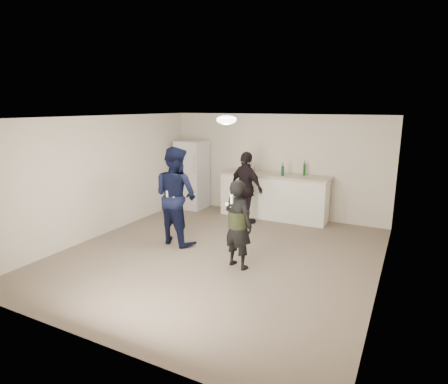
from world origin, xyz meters
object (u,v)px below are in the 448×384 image
at_px(woman, 238,224).
at_px(spectator, 246,188).
at_px(counter, 273,197).
at_px(fridge, 192,175).
at_px(man, 176,196).
at_px(shaker, 255,169).

xyz_separation_m(woman, spectator, (-0.87, 2.30, 0.08)).
distance_m(counter, fridge, 2.30).
relative_size(fridge, woman, 1.18).
xyz_separation_m(fridge, woman, (2.72, -2.93, -0.14)).
relative_size(counter, fridge, 1.44).
bearing_deg(man, fridge, -53.00).
xyz_separation_m(shaker, spectator, (0.08, -0.70, -0.33)).
bearing_deg(fridge, counter, 1.77).
distance_m(fridge, man, 2.67).
xyz_separation_m(counter, spectator, (-0.41, -0.70, 0.32)).
xyz_separation_m(man, woman, (1.59, -0.51, -0.21)).
relative_size(man, woman, 1.27).
bearing_deg(spectator, woman, 133.32).
height_order(woman, spectator, spectator).
distance_m(fridge, shaker, 1.79).
distance_m(shaker, man, 2.57).
bearing_deg(counter, fridge, -178.23).
distance_m(shaker, spectator, 0.78).
relative_size(fridge, man, 0.93).
bearing_deg(fridge, woman, -47.10).
distance_m(counter, shaker, 0.82).
bearing_deg(woman, man, -1.77).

